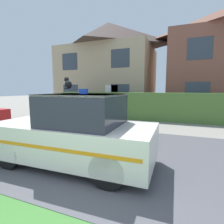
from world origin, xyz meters
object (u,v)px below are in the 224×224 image
at_px(cat, 68,84).
at_px(house_left, 108,66).
at_px(police_car, 75,133).
at_px(wheelie_bin, 65,111).

distance_m(cat, house_left, 12.23).
bearing_deg(police_car, house_left, -72.48).
bearing_deg(house_left, wheelie_bin, -89.42).
xyz_separation_m(police_car, cat, (-0.27, 0.15, 1.15)).
relative_size(house_left, wheelie_bin, 7.81).
relative_size(police_car, cat, 12.52).
bearing_deg(house_left, police_car, -70.92).
height_order(police_car, cat, cat).
relative_size(police_car, wheelie_bin, 3.75).
height_order(police_car, house_left, house_left).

